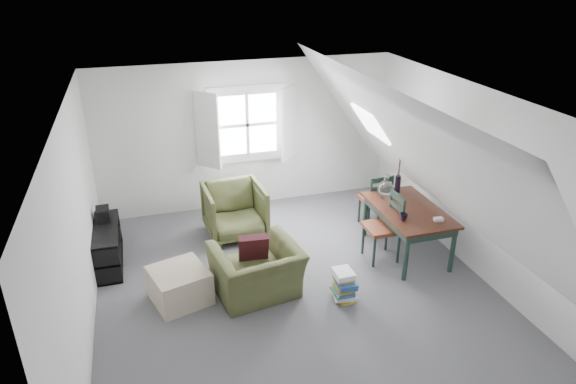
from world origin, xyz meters
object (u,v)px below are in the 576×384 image
object	(u,v)px
dining_table	(408,214)
dining_chair_far	(376,199)
dining_chair_near	(385,226)
media_shelf	(107,249)
armchair_near	(257,293)
ottoman	(180,285)
magazine_stack	(344,285)
armchair_far	(236,234)

from	to	relation	value
dining_table	dining_chair_far	xyz separation A→B (m)	(-0.08, 0.86, -0.14)
dining_table	dining_chair_near	size ratio (longest dim) A/B	1.46
dining_table	media_shelf	bearing A→B (deg)	165.15
media_shelf	armchair_near	bearing A→B (deg)	-39.00
armchair_near	dining_chair_near	world-z (taller)	dining_chair_near
ottoman	dining_chair_near	world-z (taller)	dining_chair_near
ottoman	dining_chair_far	world-z (taller)	dining_chair_far
armchair_near	magazine_stack	size ratio (longest dim) A/B	2.59
armchair_far	dining_chair_near	xyz separation A→B (m)	(1.90, -1.29, 0.51)
dining_chair_far	magazine_stack	distance (m)	2.08
armchair_near	dining_chair_near	xyz separation A→B (m)	(1.94, 0.34, 0.51)
dining_table	media_shelf	size ratio (longest dim) A/B	1.27
ottoman	magazine_stack	distance (m)	2.07
armchair_far	ottoman	xyz separation A→B (m)	(-1.01, -1.48, 0.22)
armchair_far	dining_table	distance (m)	2.67
dining_chair_near	media_shelf	world-z (taller)	dining_chair_near
dining_chair_far	media_shelf	xyz separation A→B (m)	(-4.10, 0.02, -0.22)
dining_table	armchair_far	bearing A→B (deg)	148.40
armchair_near	dining_table	distance (m)	2.44
armchair_far	dining_table	xyz separation A→B (m)	(2.28, -1.25, 0.62)
dining_table	magazine_stack	bearing A→B (deg)	-151.08
armchair_far	dining_chair_near	size ratio (longest dim) A/B	0.91
dining_chair_near	dining_table	bearing A→B (deg)	111.23
dining_chair_far	media_shelf	world-z (taller)	dining_chair_far
armchair_near	ottoman	world-z (taller)	ottoman
armchair_far	magazine_stack	size ratio (longest dim) A/B	2.23
dining_table	magazine_stack	distance (m)	1.59
dining_chair_near	armchair_near	bearing A→B (deg)	-65.38
ottoman	dining_chair_near	xyz separation A→B (m)	(2.90, 0.19, 0.30)
dining_chair_far	dining_chair_near	xyz separation A→B (m)	(-0.30, -0.90, 0.03)
ottoman	media_shelf	xyz separation A→B (m)	(-0.89, 1.11, 0.04)
dining_chair_far	dining_chair_near	world-z (taller)	dining_chair_near
dining_chair_far	magazine_stack	bearing A→B (deg)	44.01
armchair_far	media_shelf	distance (m)	1.95
ottoman	media_shelf	size ratio (longest dim) A/B	0.58
armchair_far	media_shelf	xyz separation A→B (m)	(-1.90, -0.37, 0.26)
armchair_far	dining_table	size ratio (longest dim) A/B	0.63
ottoman	magazine_stack	bearing A→B (deg)	-16.07
armchair_near	armchair_far	world-z (taller)	armchair_far
dining_chair_far	media_shelf	size ratio (longest dim) A/B	0.83
media_shelf	dining_chair_near	bearing A→B (deg)	-18.34
ottoman	magazine_stack	xyz separation A→B (m)	(1.99, -0.57, -0.02)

